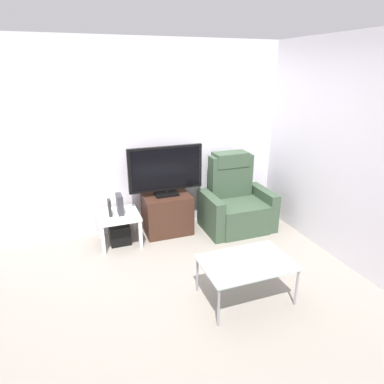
# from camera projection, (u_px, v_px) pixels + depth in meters

# --- Properties ---
(ground_plane) EXTENTS (6.40, 6.40, 0.00)m
(ground_plane) POSITION_uv_depth(u_px,v_px,m) (181.00, 262.00, 4.05)
(ground_plane) COLOR gray
(wall_back) EXTENTS (6.40, 0.06, 2.60)m
(wall_back) POSITION_uv_depth(u_px,v_px,m) (155.00, 139.00, 4.58)
(wall_back) COLOR silver
(wall_back) RESTS_ON ground
(wall_side) EXTENTS (0.06, 4.48, 2.60)m
(wall_side) POSITION_uv_depth(u_px,v_px,m) (321.00, 146.00, 4.19)
(wall_side) COLOR silver
(wall_side) RESTS_ON ground
(tv_stand) EXTENTS (0.65, 0.46, 0.56)m
(tv_stand) POSITION_uv_depth(u_px,v_px,m) (167.00, 214.00, 4.71)
(tv_stand) COLOR #3D2319
(tv_stand) RESTS_ON ground
(television) EXTENTS (1.03, 0.20, 0.69)m
(television) POSITION_uv_depth(u_px,v_px,m) (166.00, 170.00, 4.50)
(television) COLOR black
(television) RESTS_ON tv_stand
(recliner_armchair) EXTENTS (0.98, 0.78, 1.08)m
(recliner_armchair) POSITION_uv_depth(u_px,v_px,m) (236.00, 203.00, 4.84)
(recliner_armchair) COLOR #384C38
(recliner_armchair) RESTS_ON ground
(side_table) EXTENTS (0.54, 0.54, 0.42)m
(side_table) POSITION_uv_depth(u_px,v_px,m) (118.00, 219.00, 4.38)
(side_table) COLOR white
(side_table) RESTS_ON ground
(subwoofer_box) EXTENTS (0.27, 0.27, 0.27)m
(subwoofer_box) POSITION_uv_depth(u_px,v_px,m) (120.00, 234.00, 4.46)
(subwoofer_box) COLOR black
(subwoofer_box) RESTS_ON ground
(book_upright) EXTENTS (0.03, 0.11, 0.22)m
(book_upright) POSITION_uv_depth(u_px,v_px,m) (110.00, 208.00, 4.27)
(book_upright) COLOR #262626
(book_upright) RESTS_ON side_table
(game_console) EXTENTS (0.07, 0.20, 0.26)m
(game_console) POSITION_uv_depth(u_px,v_px,m) (120.00, 204.00, 4.34)
(game_console) COLOR #333338
(game_console) RESTS_ON side_table
(coffee_table) EXTENTS (0.90, 0.60, 0.43)m
(coffee_table) POSITION_uv_depth(u_px,v_px,m) (247.00, 264.00, 3.29)
(coffee_table) COLOR #B2C6C1
(coffee_table) RESTS_ON ground
(cell_phone) EXTENTS (0.11, 0.16, 0.01)m
(cell_phone) POSITION_uv_depth(u_px,v_px,m) (244.00, 262.00, 3.27)
(cell_phone) COLOR #B7B7BC
(cell_phone) RESTS_ON coffee_table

